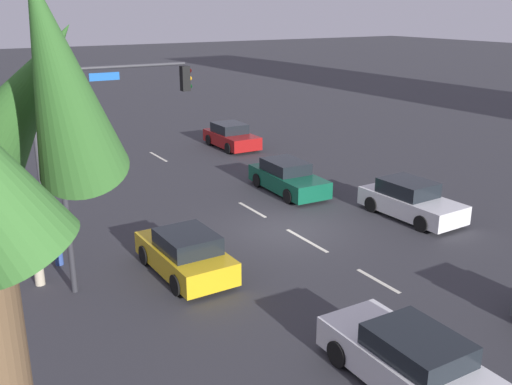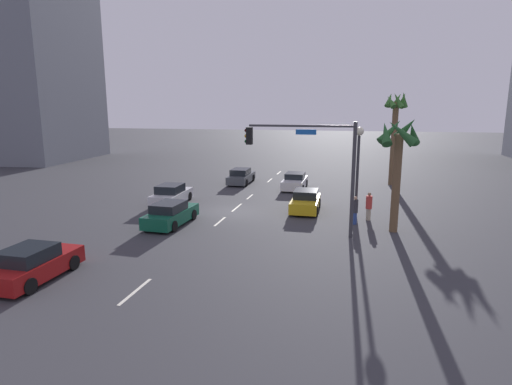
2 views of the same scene
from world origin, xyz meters
name	(u,v)px [view 2 (image 2 of 2)]	position (x,y,z in m)	size (l,w,h in m)	color
ground_plane	(232,212)	(0.00, 0.00, 0.00)	(220.00, 220.00, 0.00)	#333338
lane_stripe_0	(279,173)	(-18.00, 0.00, 0.01)	(2.36, 0.14, 0.01)	silver
lane_stripe_1	(270,180)	(-12.96, 0.00, 0.01)	(2.24, 0.14, 0.01)	silver
lane_stripe_2	(250,197)	(-4.96, 0.00, 0.01)	(1.87, 0.14, 0.01)	silver
lane_stripe_3	(237,208)	(-1.20, 0.00, 0.01)	(2.48, 0.14, 0.01)	silver
lane_stripe_4	(220,222)	(2.65, 0.00, 0.01)	(2.13, 0.14, 0.01)	silver
lane_stripe_5	(135,291)	(13.03, 0.00, 0.01)	(2.43, 0.14, 0.01)	silver
car_0	(305,201)	(-1.39, 4.83, 0.65)	(4.06, 1.95, 1.42)	gold
car_1	(33,264)	(12.94, -4.62, 0.66)	(4.09, 1.99, 1.43)	maroon
car_2	(171,214)	(3.98, -2.66, 0.65)	(4.45, 2.00, 1.41)	#0F5138
car_3	(295,182)	(-9.18, 2.99, 0.65)	(4.29, 1.93, 1.39)	silver
car_4	(171,195)	(-1.29, -5.02, 0.67)	(4.33, 2.08, 1.46)	silver
car_5	(241,177)	(-10.74, -2.30, 0.65)	(4.56, 1.89, 1.41)	#474C51
traffic_signal	(315,158)	(4.00, 5.87, 4.28)	(0.34, 6.08, 6.23)	#38383D
streetlamp	(358,154)	(-0.85, 8.18, 4.07)	(0.56, 0.56, 5.77)	#2D2D33
pedestrian_0	(355,210)	(1.31, 8.13, 0.91)	(0.50, 0.50, 1.73)	#2D478C
pedestrian_1	(369,206)	(0.15, 8.97, 0.93)	(0.49, 0.49, 1.78)	#B2A58C
palm_tree_0	(395,120)	(-13.23, 11.39, 5.89)	(2.13, 2.20, 8.39)	brown
palm_tree_1	(398,149)	(2.38, 10.27, 4.72)	(2.52, 2.43, 6.51)	brown
building_0	(30,52)	(-22.94, -34.51, 14.24)	(15.87, 12.34, 28.49)	slate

